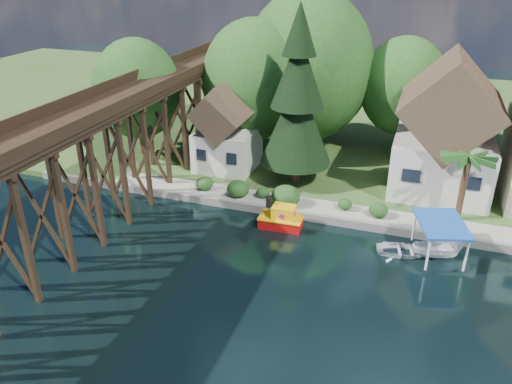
% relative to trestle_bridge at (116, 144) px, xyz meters
% --- Properties ---
extents(ground, '(140.00, 140.00, 0.00)m').
position_rel_trestle_bridge_xyz_m(ground, '(16.00, -5.17, -5.35)').
color(ground, black).
rests_on(ground, ground).
extents(bank, '(140.00, 52.00, 0.50)m').
position_rel_trestle_bridge_xyz_m(bank, '(16.00, 28.83, -5.10)').
color(bank, '#335421').
rests_on(bank, ground).
extents(seawall, '(60.00, 0.40, 0.62)m').
position_rel_trestle_bridge_xyz_m(seawall, '(20.00, 2.83, -5.04)').
color(seawall, slate).
rests_on(seawall, ground).
extents(promenade, '(50.00, 2.60, 0.06)m').
position_rel_trestle_bridge_xyz_m(promenade, '(22.00, 4.13, -4.82)').
color(promenade, gray).
rests_on(promenade, bank).
extents(trestle_bridge, '(4.12, 44.18, 9.30)m').
position_rel_trestle_bridge_xyz_m(trestle_bridge, '(0.00, 0.00, 0.00)').
color(trestle_bridge, black).
rests_on(trestle_bridge, ground).
extents(house_left, '(7.64, 8.64, 11.02)m').
position_rel_trestle_bridge_xyz_m(house_left, '(23.00, 10.83, -0.21)').
color(house_left, silver).
rests_on(house_left, bank).
extents(shed, '(5.09, 5.40, 7.85)m').
position_rel_trestle_bridge_xyz_m(shed, '(5.00, 9.33, -1.52)').
color(shed, silver).
rests_on(shed, bank).
extents(bg_trees, '(49.90, 13.30, 10.57)m').
position_rel_trestle_bridge_xyz_m(bg_trees, '(17.00, 16.08, 1.94)').
color(bg_trees, '#382314').
rests_on(bg_trees, bank).
extents(shrubs, '(15.76, 2.47, 1.70)m').
position_rel_trestle_bridge_xyz_m(shrubs, '(11.40, 4.09, -4.12)').
color(shrubs, '#204518').
rests_on(shrubs, bank).
extents(conifer, '(5.89, 5.89, 14.50)m').
position_rel_trestle_bridge_xyz_m(conifer, '(11.50, 8.38, 2.13)').
color(conifer, '#382314').
rests_on(conifer, bank).
extents(palm_tree, '(4.29, 4.29, 5.30)m').
position_rel_trestle_bridge_xyz_m(palm_tree, '(24.51, 5.70, -0.22)').
color(palm_tree, '#382314').
rests_on(palm_tree, bank).
extents(tugboat, '(3.20, 1.83, 2.28)m').
position_rel_trestle_bridge_xyz_m(tugboat, '(12.46, 1.20, -4.67)').
color(tugboat, '#B70D0C').
rests_on(tugboat, ground).
extents(boat_white_a, '(3.94, 3.13, 0.73)m').
position_rel_trestle_bridge_xyz_m(boat_white_a, '(21.13, 0.37, -4.98)').
color(boat_white_a, white).
rests_on(boat_white_a, ground).
extents(boat_canopy, '(3.85, 4.72, 2.64)m').
position_rel_trestle_bridge_xyz_m(boat_canopy, '(23.21, 0.59, -4.22)').
color(boat_canopy, white).
rests_on(boat_canopy, ground).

